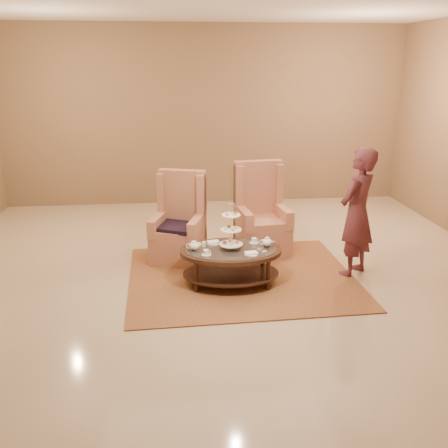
{
  "coord_description": "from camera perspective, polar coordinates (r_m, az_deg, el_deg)",
  "views": [
    {
      "loc": [
        -0.69,
        -6.06,
        2.75
      ],
      "look_at": [
        -0.02,
        0.2,
        0.72
      ],
      "focal_mm": 40.0,
      "sensor_mm": 36.0,
      "label": 1
    }
  ],
  "objects": [
    {
      "name": "person",
      "position": [
        6.83,
        14.94,
        1.26
      ],
      "size": [
        0.75,
        0.74,
        1.74
      ],
      "rotation": [
        0.0,
        0.0,
        3.88
      ],
      "color": "#57252E",
      "rests_on": "ground"
    },
    {
      "name": "armchair_left",
      "position": [
        7.31,
        -5.1,
        -0.68
      ],
      "size": [
        0.87,
        0.89,
        1.29
      ],
      "rotation": [
        0.0,
        0.0,
        -0.3
      ],
      "color": "#BC7658",
      "rests_on": "ground"
    },
    {
      "name": "armchair_right",
      "position": [
        7.62,
        4.21,
        0.28
      ],
      "size": [
        0.81,
        0.83,
        1.36
      ],
      "rotation": [
        0.0,
        0.0,
        0.11
      ],
      "color": "#BC7658",
      "rests_on": "ground"
    },
    {
      "name": "ground",
      "position": [
        6.69,
        0.37,
        -6.41
      ],
      "size": [
        8.0,
        8.0,
        0.0
      ],
      "primitive_type": "plane",
      "color": "#BFAA8E",
      "rests_on": "ground"
    },
    {
      "name": "ceiling",
      "position": [
        6.69,
        0.37,
        -6.41
      ],
      "size": [
        8.0,
        8.0,
        0.02
      ],
      "primitive_type": "cube",
      "color": "silver",
      "rests_on": "ground"
    },
    {
      "name": "tea_table",
      "position": [
        6.43,
        0.79,
        -3.6
      ],
      "size": [
        1.34,
        0.95,
        1.1
      ],
      "rotation": [
        0.0,
        0.0,
        -0.04
      ],
      "color": "black",
      "rests_on": "ground"
    },
    {
      "name": "rug",
      "position": [
        6.78,
        2.01,
        -6.03
      ],
      "size": [
        3.06,
        2.58,
        0.02
      ],
      "rotation": [
        0.0,
        0.0,
        0.03
      ],
      "color": "#986536",
      "rests_on": "ground"
    },
    {
      "name": "wall_back",
      "position": [
        10.13,
        -2.2,
        12.19
      ],
      "size": [
        8.0,
        0.04,
        3.5
      ],
      "primitive_type": "cube",
      "color": "#836547",
      "rests_on": "ground"
    }
  ]
}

